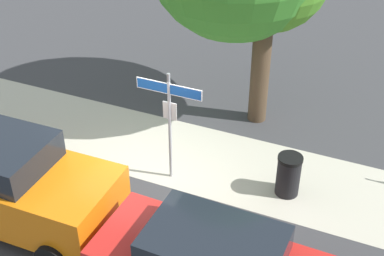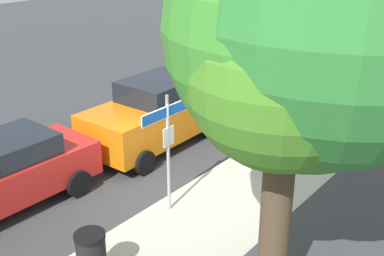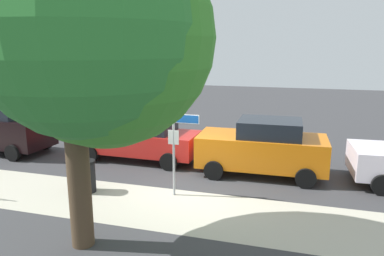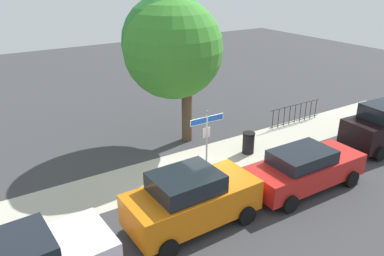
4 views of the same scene
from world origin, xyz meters
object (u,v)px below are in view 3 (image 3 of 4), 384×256
(shade_tree, at_px, (93,36))
(car_orange, at_px, (263,147))
(car_red, at_px, (139,139))
(trash_bin, at_px, (87,176))
(street_sign, at_px, (174,134))

(shade_tree, height_order, car_orange, shade_tree)
(car_red, xyz_separation_m, trash_bin, (0.19, 3.39, -0.34))
(street_sign, xyz_separation_m, trash_bin, (2.60, 0.50, -1.36))
(shade_tree, bearing_deg, trash_bin, -52.31)
(car_red, height_order, trash_bin, car_red)
(car_orange, height_order, car_red, car_orange)
(shade_tree, relative_size, car_red, 1.44)
(street_sign, relative_size, shade_tree, 0.39)
(street_sign, bearing_deg, trash_bin, 10.85)
(car_orange, bearing_deg, car_red, -5.56)
(shade_tree, xyz_separation_m, trash_bin, (2.15, -2.78, -3.99))
(car_orange, relative_size, trash_bin, 4.39)
(trash_bin, bearing_deg, shade_tree, 127.69)
(car_orange, bearing_deg, street_sign, 46.46)
(street_sign, distance_m, shade_tree, 4.23)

